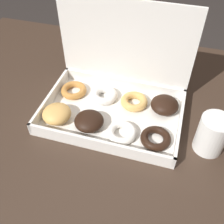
% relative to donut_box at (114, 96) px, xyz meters
% --- Properties ---
extents(ground_plane, '(8.00, 8.00, 0.00)m').
position_rel_donut_box_xyz_m(ground_plane, '(-0.06, -0.01, -0.79)').
color(ground_plane, '#2D2826').
extents(dining_table, '(1.21, 0.89, 0.73)m').
position_rel_donut_box_xyz_m(dining_table, '(-0.06, -0.01, -0.15)').
color(dining_table, '#38281E').
rests_on(dining_table, ground_plane).
extents(donut_box, '(0.40, 0.27, 0.29)m').
position_rel_donut_box_xyz_m(donut_box, '(0.00, 0.00, 0.00)').
color(donut_box, silver).
rests_on(donut_box, dining_table).
extents(coffee_mug, '(0.08, 0.08, 0.11)m').
position_rel_donut_box_xyz_m(coffee_mug, '(0.28, -0.07, 0.00)').
color(coffee_mug, white).
rests_on(coffee_mug, dining_table).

